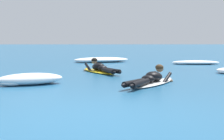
% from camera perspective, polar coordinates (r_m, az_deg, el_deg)
% --- Properties ---
extents(ground_plane, '(120.00, 120.00, 0.00)m').
position_cam_1_polar(ground_plane, '(15.19, -2.01, 0.91)').
color(ground_plane, '#235B84').
extents(surfer_near, '(1.73, 2.43, 0.53)m').
position_cam_1_polar(surfer_near, '(8.56, 6.77, -1.63)').
color(surfer_near, white).
rests_on(surfer_near, ground).
extents(surfer_far, '(1.49, 2.54, 0.55)m').
position_cam_1_polar(surfer_far, '(11.57, -2.05, 0.20)').
color(surfer_far, yellow).
rests_on(surfer_far, ground).
extents(whitewater_front, '(2.21, 0.73, 0.19)m').
position_cam_1_polar(whitewater_front, '(15.85, 14.15, 1.25)').
color(whitewater_front, white).
rests_on(whitewater_front, ground).
extents(whitewater_mid_left, '(1.81, 1.29, 0.30)m').
position_cam_1_polar(whitewater_mid_left, '(8.77, -13.81, -1.55)').
color(whitewater_mid_left, white).
rests_on(whitewater_mid_left, ground).
extents(whitewater_mid_right, '(3.01, 1.83, 0.25)m').
position_cam_1_polar(whitewater_mid_right, '(16.87, -1.83, 1.75)').
color(whitewater_mid_right, white).
rests_on(whitewater_mid_right, ground).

